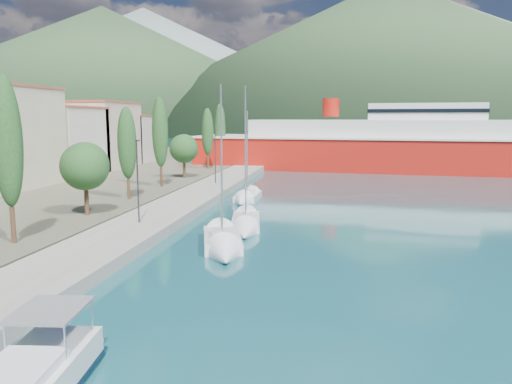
# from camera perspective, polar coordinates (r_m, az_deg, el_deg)

# --- Properties ---
(ground) EXTENTS (1400.00, 1400.00, 0.00)m
(ground) POSITION_cam_1_polar(r_m,az_deg,el_deg) (139.00, 7.29, 4.90)
(ground) COLOR #18515B
(quay) EXTENTS (5.00, 88.00, 0.80)m
(quay) POSITION_cam_1_polar(r_m,az_deg,el_deg) (47.61, -8.32, -1.34)
(quay) COLOR gray
(quay) RESTS_ON ground
(hills_far) EXTENTS (1480.00, 900.00, 180.00)m
(hills_far) POSITION_cam_1_polar(r_m,az_deg,el_deg) (654.77, 21.89, 13.89)
(hills_far) COLOR slate
(hills_far) RESTS_ON ground
(hills_near) EXTENTS (1010.00, 520.00, 115.00)m
(hills_near) POSITION_cam_1_polar(r_m,az_deg,el_deg) (404.01, 23.43, 13.55)
(hills_near) COLOR #304C2D
(hills_near) RESTS_ON ground
(town_buildings) EXTENTS (9.20, 69.20, 11.30)m
(town_buildings) POSITION_cam_1_polar(r_m,az_deg,el_deg) (67.08, -24.55, 5.25)
(town_buildings) COLOR beige
(town_buildings) RESTS_ON land_strip
(tree_row) EXTENTS (3.84, 62.76, 10.33)m
(tree_row) POSITION_cam_1_polar(r_m,az_deg,el_deg) (54.01, -12.20, 5.34)
(tree_row) COLOR #47301E
(tree_row) RESTS_ON land_strip
(lamp_posts) EXTENTS (0.15, 45.09, 6.06)m
(lamp_posts) POSITION_cam_1_polar(r_m,az_deg,el_deg) (37.79, -13.08, 1.64)
(lamp_posts) COLOR #2D2D33
(lamp_posts) RESTS_ON quay
(sailboat_near) EXTENTS (4.47, 8.33, 11.48)m
(sailboat_near) POSITION_cam_1_polar(r_m,az_deg,el_deg) (31.64, -3.74, -6.41)
(sailboat_near) COLOR silver
(sailboat_near) RESTS_ON ground
(sailboat_mid) EXTENTS (3.43, 8.35, 11.67)m
(sailboat_mid) POSITION_cam_1_polar(r_m,az_deg,el_deg) (37.52, -1.24, -4.07)
(sailboat_mid) COLOR silver
(sailboat_mid) RESTS_ON ground
(sailboat_far) EXTENTS (2.19, 6.82, 10.01)m
(sailboat_far) POSITION_cam_1_polar(r_m,az_deg,el_deg) (50.33, -1.27, -0.86)
(sailboat_far) COLOR silver
(sailboat_far) RESTS_ON ground
(ferry) EXTENTS (62.81, 19.26, 12.28)m
(ferry) POSITION_cam_1_polar(r_m,az_deg,el_deg) (83.87, 14.44, 4.97)
(ferry) COLOR red
(ferry) RESTS_ON ground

